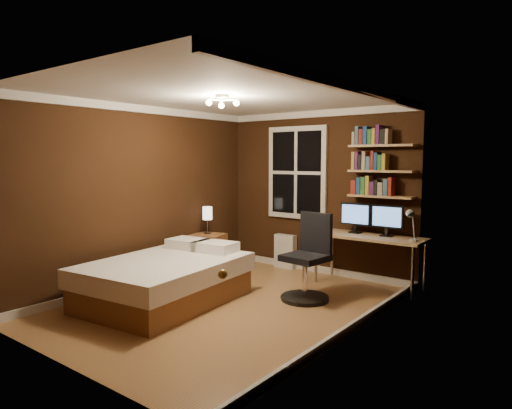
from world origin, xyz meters
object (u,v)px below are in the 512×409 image
Objects in this scene: monitor_right at (387,221)px; nightstand at (208,253)px; radiator at (285,251)px; desk_lamp at (412,225)px; bed at (166,279)px; bedside_lamp at (207,221)px; desk at (369,240)px; monitor_left at (355,218)px; office_chair at (308,266)px.

nightstand is at bearing -162.35° from monitor_right.
desk_lamp is at bearing -8.69° from radiator.
nightstand is at bearing 108.46° from bed.
bedside_lamp is 0.29× the size of desk.
bedside_lamp is 2.70m from monitor_right.
desk_lamp is (0.87, -0.20, 0.01)m from monitor_left.
monitor_left and monitor_right have the same top height.
nightstand is at bearing -168.31° from desk_lamp.
radiator is 1.21× the size of monitor_right.
office_chair is (-0.37, -1.02, -0.23)m from desk.
radiator is 1.21× the size of monitor_left.
monitor_right reaches higher than desk.
nightstand is 1.32× the size of monitor_left.
desk is 1.38× the size of office_chair.
monitor_right is at bearing 68.34° from office_chair.
bed is 1.92× the size of office_chair.
monitor_right reaches higher than radiator.
monitor_right is at bearing 17.65° from bedside_lamp.
monitor_right reaches higher than office_chair.
monitor_right is (1.92, 2.25, 0.65)m from bed.
radiator is 1.68m from office_chair.
office_chair is at bearing -7.79° from bedside_lamp.
desk_lamp is at bearing -3.49° from nightstand.
radiator is 1.86m from monitor_right.
desk is 1.10m from office_chair.
desk is 3.37× the size of monitor_left.
monitor_right is (0.46, 0.00, 0.00)m from monitor_left.
nightstand is 1.36× the size of bedside_lamp.
nightstand is at bearing -131.55° from radiator.
nightstand is at bearing -158.78° from monitor_left.
monitor_left is at bearing 51.08° from bed.
desk_lamp reaches higher than monitor_right.
monitor_right is at bearing 2.46° from nightstand.
desk is (2.35, 0.74, 0.36)m from nightstand.
desk is (1.52, -0.20, 0.38)m from radiator.
monitor_left is (1.45, 2.25, 0.65)m from bed.
office_chair is (1.15, -1.21, 0.15)m from radiator.
desk reaches higher than radiator.
bed is at bearing -130.41° from monitor_right.
nightstand is 2.35m from monitor_left.
desk is at bearing 17.53° from bedside_lamp.
office_chair is (1.99, -0.27, 0.13)m from nightstand.
bedside_lamp reaches higher than nightstand.
desk is 0.69m from desk_lamp.
monitor_left reaches higher than nightstand.
desk_lamp reaches higher than nightstand.
office_chair is at bearing -109.81° from desk.
office_chair is at bearing -22.97° from nightstand.
monitor_left is 0.41× the size of office_chair.
bed is 2.76m from monitor_left.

